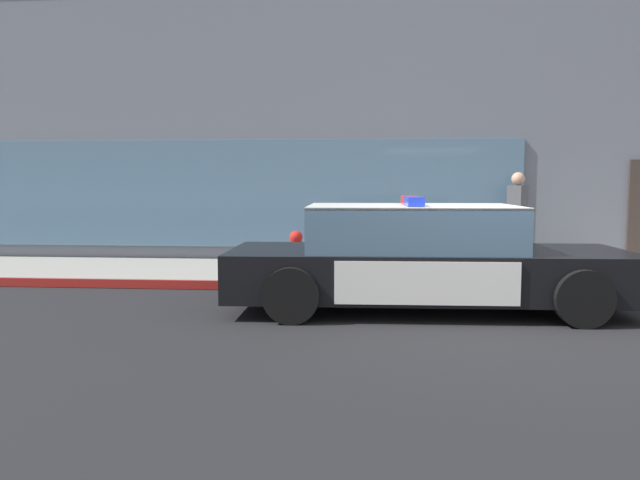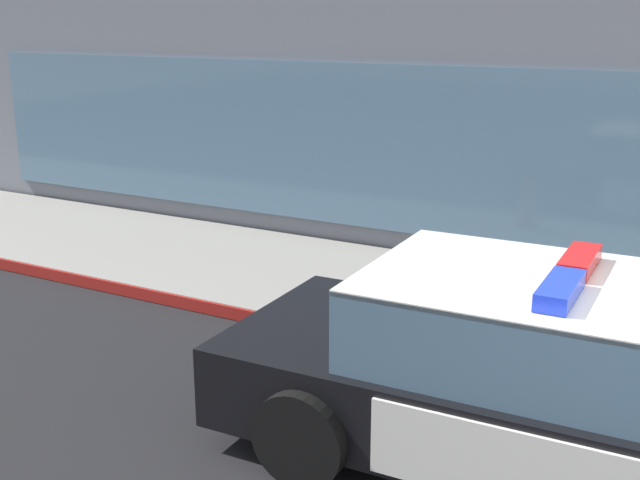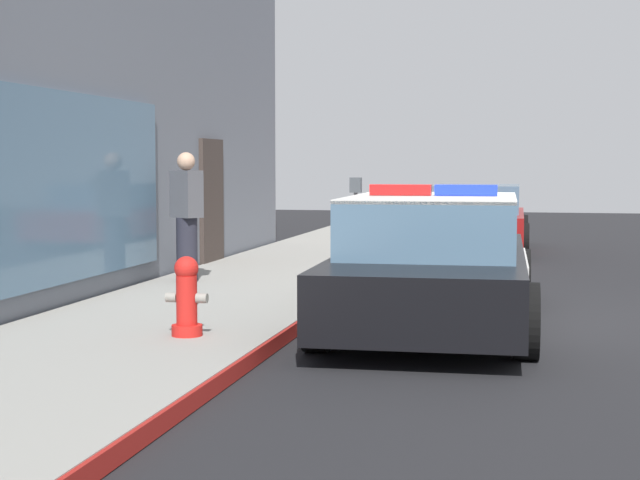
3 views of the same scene
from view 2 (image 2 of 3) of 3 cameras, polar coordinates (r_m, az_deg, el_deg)
police_cruiser at (r=5.66m, az=18.39°, el=-9.92°), size 5.20×2.19×1.49m
fire_hydrant at (r=8.04m, az=7.67°, el=-2.92°), size 0.34×0.39×0.73m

